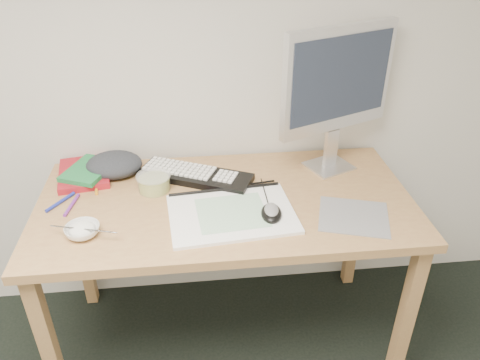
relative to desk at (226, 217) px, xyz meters
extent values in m
plane|color=silver|center=(-0.23, 0.37, 0.63)|extent=(3.60, 0.00, 3.60)
cube|color=#AE8650|center=(-0.65, -0.30, -0.31)|extent=(0.05, 0.05, 0.71)
cube|color=#AE8650|center=(0.65, -0.30, -0.31)|extent=(0.05, 0.05, 0.71)
cube|color=#AE8650|center=(-0.65, 0.30, -0.31)|extent=(0.05, 0.05, 0.71)
cube|color=#AE8650|center=(0.65, 0.30, -0.31)|extent=(0.05, 0.05, 0.71)
cube|color=#AE8650|center=(0.00, 0.00, 0.06)|extent=(1.40, 0.70, 0.03)
cube|color=gray|center=(0.44, -0.16, 0.08)|extent=(0.29, 0.28, 0.00)
cube|color=white|center=(0.01, -0.11, 0.09)|extent=(0.47, 0.35, 0.01)
cube|color=black|center=(-0.11, 0.16, 0.10)|extent=(0.47, 0.32, 0.03)
cube|color=silver|center=(0.45, 0.20, 0.09)|extent=(0.22, 0.21, 0.01)
cube|color=silver|center=(0.45, 0.20, 0.17)|extent=(0.06, 0.04, 0.16)
cube|color=silver|center=(0.45, 0.20, 0.46)|extent=(0.47, 0.23, 0.40)
cube|color=black|center=(0.45, 0.20, 0.47)|extent=(0.42, 0.18, 0.32)
ellipsoid|color=black|center=(0.15, -0.14, 0.11)|extent=(0.08, 0.12, 0.04)
imported|color=white|center=(-0.49, -0.17, 0.10)|extent=(0.14, 0.14, 0.04)
cylinder|color=#BABABC|center=(-0.48, -0.19, 0.12)|extent=(0.22, 0.08, 0.02)
cylinder|color=gold|center=(-0.27, 0.10, 0.11)|extent=(0.15, 0.15, 0.06)
cube|color=maroon|center=(-0.56, 0.23, 0.10)|extent=(0.23, 0.29, 0.03)
cube|color=#1C7139|center=(-0.53, 0.22, 0.12)|extent=(0.22, 0.25, 0.02)
ellipsoid|color=#282C31|center=(-0.43, 0.24, 0.12)|extent=(0.20, 0.17, 0.08)
cylinder|color=pink|center=(0.00, 0.05, 0.09)|extent=(0.20, 0.02, 0.01)
cylinder|color=tan|center=(0.00, 0.08, 0.09)|extent=(0.12, 0.15, 0.01)
cylinder|color=black|center=(0.11, 0.09, 0.09)|extent=(0.19, 0.03, 0.01)
cylinder|color=navy|center=(-0.61, 0.04, 0.09)|extent=(0.09, 0.12, 0.01)
cylinder|color=orange|center=(-0.50, 0.14, 0.09)|extent=(0.03, 0.12, 0.01)
cylinder|color=#6F2893|center=(-0.56, 0.01, 0.09)|extent=(0.04, 0.14, 0.01)
camera|label=1|loc=(-0.11, -1.46, 1.05)|focal=35.00mm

